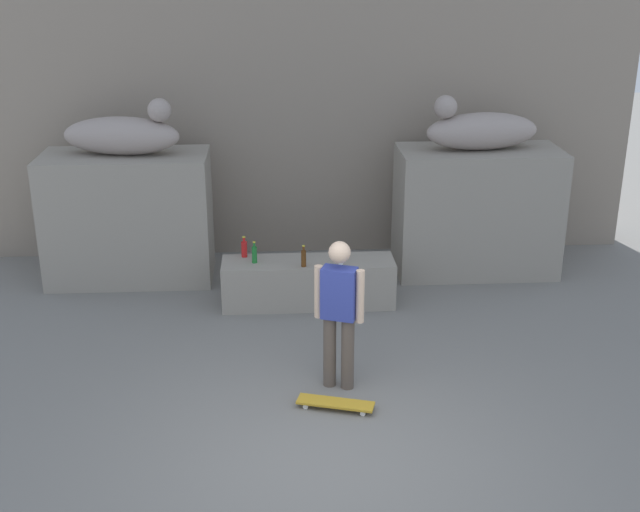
{
  "coord_description": "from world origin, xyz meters",
  "views": [
    {
      "loc": [
        -0.44,
        -6.47,
        4.47
      ],
      "look_at": [
        0.09,
        2.45,
        1.1
      ],
      "focal_mm": 45.96,
      "sensor_mm": 36.0,
      "label": 1
    }
  ],
  "objects_px": {
    "statue_reclining_right": "(480,130)",
    "bottle_clear": "(341,258)",
    "bottle_green": "(254,254)",
    "bottle_brown": "(304,258)",
    "bottle_red": "(244,249)",
    "statue_reclining_left": "(124,134)",
    "skateboard": "(335,403)",
    "skater": "(339,309)"
  },
  "relations": [
    {
      "from": "statue_reclining_right",
      "to": "bottle_clear",
      "type": "xyz_separation_m",
      "value": [
        -2.04,
        -1.29,
        -1.38
      ]
    },
    {
      "from": "bottle_red",
      "to": "bottle_brown",
      "type": "bearing_deg",
      "value": -27.45
    },
    {
      "from": "statue_reclining_left",
      "to": "bottle_brown",
      "type": "height_order",
      "value": "statue_reclining_left"
    },
    {
      "from": "skateboard",
      "to": "bottle_green",
      "type": "xyz_separation_m",
      "value": [
        -0.86,
        2.66,
        0.67
      ]
    },
    {
      "from": "bottle_red",
      "to": "skater",
      "type": "bearing_deg",
      "value": -66.25
    },
    {
      "from": "statue_reclining_right",
      "to": "bottle_red",
      "type": "xyz_separation_m",
      "value": [
        -3.29,
        -0.88,
        -1.37
      ]
    },
    {
      "from": "skateboard",
      "to": "bottle_clear",
      "type": "bearing_deg",
      "value": -79.46
    },
    {
      "from": "statue_reclining_left",
      "to": "bottle_brown",
      "type": "distance_m",
      "value": 3.03
    },
    {
      "from": "bottle_red",
      "to": "bottle_clear",
      "type": "bearing_deg",
      "value": -17.86
    },
    {
      "from": "statue_reclining_left",
      "to": "bottle_green",
      "type": "xyz_separation_m",
      "value": [
        1.75,
        -1.11,
        -1.37
      ]
    },
    {
      "from": "skateboard",
      "to": "bottle_brown",
      "type": "bearing_deg",
      "value": -68.41
    },
    {
      "from": "skateboard",
      "to": "bottle_green",
      "type": "relative_size",
      "value": 2.84
    },
    {
      "from": "bottle_red",
      "to": "bottle_clear",
      "type": "relative_size",
      "value": 1.04
    },
    {
      "from": "statue_reclining_left",
      "to": "bottle_clear",
      "type": "relative_size",
      "value": 6.12
    },
    {
      "from": "skater",
      "to": "bottle_brown",
      "type": "xyz_separation_m",
      "value": [
        -0.29,
        2.02,
        -0.19
      ]
    },
    {
      "from": "statue_reclining_right",
      "to": "bottle_clear",
      "type": "bearing_deg",
      "value": 25.94
    },
    {
      "from": "bottle_red",
      "to": "skateboard",
      "type": "bearing_deg",
      "value": -70.95
    },
    {
      "from": "skateboard",
      "to": "bottle_red",
      "type": "relative_size",
      "value": 2.91
    },
    {
      "from": "skateboard",
      "to": "statue_reclining_left",
      "type": "bearing_deg",
      "value": -38.89
    },
    {
      "from": "statue_reclining_left",
      "to": "skater",
      "type": "relative_size",
      "value": 0.99
    },
    {
      "from": "bottle_red",
      "to": "statue_reclining_left",
      "type": "bearing_deg",
      "value": 151.24
    },
    {
      "from": "skater",
      "to": "bottle_brown",
      "type": "relative_size",
      "value": 5.8
    },
    {
      "from": "bottle_clear",
      "to": "bottle_brown",
      "type": "height_order",
      "value": "bottle_brown"
    },
    {
      "from": "statue_reclining_left",
      "to": "bottle_brown",
      "type": "relative_size",
      "value": 5.77
    },
    {
      "from": "statue_reclining_left",
      "to": "skateboard",
      "type": "bearing_deg",
      "value": -47.66
    },
    {
      "from": "bottle_red",
      "to": "bottle_brown",
      "type": "height_order",
      "value": "bottle_brown"
    },
    {
      "from": "statue_reclining_left",
      "to": "statue_reclining_right",
      "type": "distance_m",
      "value": 4.9
    },
    {
      "from": "statue_reclining_left",
      "to": "bottle_green",
      "type": "bearing_deg",
      "value": -24.78
    },
    {
      "from": "bottle_green",
      "to": "bottle_brown",
      "type": "relative_size",
      "value": 1.01
    },
    {
      "from": "skater",
      "to": "bottle_green",
      "type": "relative_size",
      "value": 5.76
    },
    {
      "from": "bottle_clear",
      "to": "bottle_brown",
      "type": "relative_size",
      "value": 0.94
    },
    {
      "from": "skateboard",
      "to": "bottle_red",
      "type": "distance_m",
      "value": 3.13
    },
    {
      "from": "statue_reclining_right",
      "to": "bottle_clear",
      "type": "relative_size",
      "value": 6.09
    },
    {
      "from": "statue_reclining_right",
      "to": "bottle_red",
      "type": "height_order",
      "value": "statue_reclining_right"
    },
    {
      "from": "skateboard",
      "to": "bottle_clear",
      "type": "distance_m",
      "value": 2.58
    },
    {
      "from": "skater",
      "to": "bottle_red",
      "type": "relative_size",
      "value": 5.91
    },
    {
      "from": "skateboard",
      "to": "bottle_green",
      "type": "distance_m",
      "value": 2.87
    },
    {
      "from": "statue_reclining_left",
      "to": "statue_reclining_right",
      "type": "height_order",
      "value": "same"
    },
    {
      "from": "statue_reclining_right",
      "to": "skateboard",
      "type": "height_order",
      "value": "statue_reclining_right"
    },
    {
      "from": "bottle_green",
      "to": "bottle_brown",
      "type": "xyz_separation_m",
      "value": [
        0.63,
        -0.17,
        -0.0
      ]
    },
    {
      "from": "skateboard",
      "to": "bottle_clear",
      "type": "xyz_separation_m",
      "value": [
        0.26,
        2.48,
        0.66
      ]
    },
    {
      "from": "statue_reclining_right",
      "to": "bottle_green",
      "type": "bearing_deg",
      "value": 13.07
    }
  ]
}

